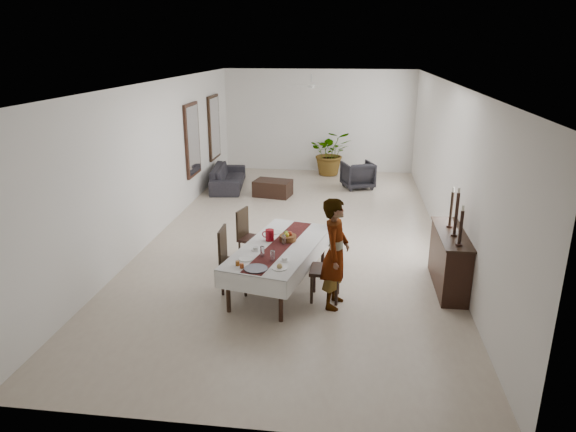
% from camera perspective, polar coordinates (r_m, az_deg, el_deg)
% --- Properties ---
extents(floor, '(6.00, 12.00, 0.00)m').
position_cam_1_polar(floor, '(11.15, 1.12, -2.00)').
color(floor, beige).
rests_on(floor, ground).
extents(ceiling, '(6.00, 12.00, 0.02)m').
position_cam_1_polar(ceiling, '(10.47, 1.23, 14.64)').
color(ceiling, white).
rests_on(ceiling, wall_back).
extents(wall_back, '(6.00, 0.02, 3.20)m').
position_cam_1_polar(wall_back, '(16.58, 3.43, 10.48)').
color(wall_back, white).
rests_on(wall_back, floor).
extents(wall_front, '(6.00, 0.02, 3.20)m').
position_cam_1_polar(wall_front, '(5.08, -6.17, -8.59)').
color(wall_front, white).
rests_on(wall_front, floor).
extents(wall_left, '(0.02, 12.00, 3.20)m').
position_cam_1_polar(wall_left, '(11.40, -14.08, 6.29)').
color(wall_left, white).
rests_on(wall_left, floor).
extents(wall_right, '(0.02, 12.00, 3.20)m').
position_cam_1_polar(wall_right, '(10.81, 17.27, 5.36)').
color(wall_right, white).
rests_on(wall_right, floor).
extents(dining_table_top, '(1.46, 2.49, 0.05)m').
position_cam_1_polar(dining_table_top, '(8.54, -0.89, -3.48)').
color(dining_table_top, black).
rests_on(dining_table_top, table_leg_fl).
extents(table_leg_fl, '(0.08, 0.08, 0.68)m').
position_cam_1_polar(table_leg_fl, '(7.93, -6.66, -8.34)').
color(table_leg_fl, black).
rests_on(table_leg_fl, floor).
extents(table_leg_fr, '(0.08, 0.08, 0.68)m').
position_cam_1_polar(table_leg_fr, '(7.62, -0.80, -9.38)').
color(table_leg_fr, black).
rests_on(table_leg_fr, floor).
extents(table_leg_bl, '(0.08, 0.08, 0.68)m').
position_cam_1_polar(table_leg_bl, '(9.78, -0.93, -2.86)').
color(table_leg_bl, black).
rests_on(table_leg_bl, floor).
extents(table_leg_br, '(0.08, 0.08, 0.68)m').
position_cam_1_polar(table_leg_br, '(9.53, 3.90, -3.49)').
color(table_leg_br, black).
rests_on(table_leg_br, floor).
extents(tablecloth_top, '(1.67, 2.70, 0.01)m').
position_cam_1_polar(tablecloth_top, '(8.53, -0.89, -3.30)').
color(tablecloth_top, silver).
rests_on(tablecloth_top, dining_table_top).
extents(tablecloth_drape_left, '(0.55, 2.45, 0.29)m').
position_cam_1_polar(tablecloth_drape_left, '(8.79, -4.36, -3.68)').
color(tablecloth_drape_left, silver).
rests_on(tablecloth_drape_left, dining_table_top).
extents(tablecloth_drape_right, '(0.55, 2.45, 0.29)m').
position_cam_1_polar(tablecloth_drape_right, '(8.42, 2.76, -4.67)').
color(tablecloth_drape_right, white).
rests_on(tablecloth_drape_right, dining_table_top).
extents(tablecloth_drape_near, '(1.12, 0.26, 0.29)m').
position_cam_1_polar(tablecloth_drape_near, '(7.53, -4.26, -7.61)').
color(tablecloth_drape_near, white).
rests_on(tablecloth_drape_near, dining_table_top).
extents(tablecloth_drape_far, '(1.12, 0.26, 0.29)m').
position_cam_1_polar(tablecloth_drape_far, '(9.69, 1.73, -1.49)').
color(tablecloth_drape_far, white).
rests_on(tablecloth_drape_far, dining_table_top).
extents(table_runner, '(0.86, 2.45, 0.00)m').
position_cam_1_polar(table_runner, '(8.53, -0.89, -3.25)').
color(table_runner, '#531917').
rests_on(table_runner, tablecloth_top).
extents(red_pitcher, '(0.17, 0.17, 0.19)m').
position_cam_1_polar(red_pitcher, '(8.70, -2.05, -2.13)').
color(red_pitcher, maroon).
rests_on(red_pitcher, tablecloth_top).
extents(pitcher_handle, '(0.12, 0.04, 0.12)m').
position_cam_1_polar(pitcher_handle, '(8.73, -2.55, -2.06)').
color(pitcher_handle, maroon).
rests_on(pitcher_handle, red_pitcher).
extents(wine_glass_near, '(0.07, 0.07, 0.17)m').
position_cam_1_polar(wine_glass_near, '(7.91, -1.71, -4.41)').
color(wine_glass_near, white).
rests_on(wine_glass_near, tablecloth_top).
extents(wine_glass_mid, '(0.07, 0.07, 0.17)m').
position_cam_1_polar(wine_glass_mid, '(8.07, -2.88, -3.95)').
color(wine_glass_mid, silver).
rests_on(wine_glass_mid, tablecloth_top).
extents(wine_glass_far, '(0.07, 0.07, 0.17)m').
position_cam_1_polar(wine_glass_far, '(8.53, -0.47, -2.67)').
color(wine_glass_far, silver).
rests_on(wine_glass_far, tablecloth_top).
extents(teacup_right, '(0.09, 0.09, 0.06)m').
position_cam_1_polar(teacup_right, '(7.92, -0.40, -4.80)').
color(teacup_right, white).
rests_on(teacup_right, saucer_right).
extents(saucer_right, '(0.15, 0.15, 0.01)m').
position_cam_1_polar(saucer_right, '(7.93, -0.40, -4.96)').
color(saucer_right, white).
rests_on(saucer_right, tablecloth_top).
extents(teacup_left, '(0.09, 0.09, 0.06)m').
position_cam_1_polar(teacup_left, '(8.33, -3.60, -3.63)').
color(teacup_left, silver).
rests_on(teacup_left, saucer_left).
extents(saucer_left, '(0.15, 0.15, 0.01)m').
position_cam_1_polar(saucer_left, '(8.34, -3.60, -3.78)').
color(saucer_left, white).
rests_on(saucer_left, tablecloth_top).
extents(plate_near_right, '(0.23, 0.23, 0.01)m').
position_cam_1_polar(plate_near_right, '(7.67, -0.95, -5.79)').
color(plate_near_right, white).
rests_on(plate_near_right, tablecloth_top).
extents(bread_near_right, '(0.09, 0.09, 0.09)m').
position_cam_1_polar(bread_near_right, '(7.66, -0.95, -5.61)').
color(bread_near_right, tan).
rests_on(bread_near_right, plate_near_right).
extents(plate_near_left, '(0.23, 0.23, 0.01)m').
position_cam_1_polar(plate_near_left, '(8.01, -4.70, -4.76)').
color(plate_near_left, silver).
rests_on(plate_near_left, tablecloth_top).
extents(plate_far_left, '(0.23, 0.23, 0.01)m').
position_cam_1_polar(plate_far_left, '(9.10, -1.53, -1.80)').
color(plate_far_left, silver).
rests_on(plate_far_left, tablecloth_top).
extents(serving_tray, '(0.35, 0.35, 0.02)m').
position_cam_1_polar(serving_tray, '(7.66, -3.60, -5.86)').
color(serving_tray, '#39383D').
rests_on(serving_tray, tablecloth_top).
extents(jam_jar_a, '(0.06, 0.06, 0.07)m').
position_cam_1_polar(jam_jar_a, '(7.70, -5.16, -5.52)').
color(jam_jar_a, '#9B3E16').
rests_on(jam_jar_a, tablecloth_top).
extents(jam_jar_b, '(0.06, 0.06, 0.07)m').
position_cam_1_polar(jam_jar_b, '(7.79, -5.63, -5.26)').
color(jam_jar_b, brown).
rests_on(jam_jar_b, tablecloth_top).
extents(fruit_basket, '(0.29, 0.29, 0.10)m').
position_cam_1_polar(fruit_basket, '(8.71, -0.02, -2.45)').
color(fruit_basket, brown).
rests_on(fruit_basket, tablecloth_top).
extents(fruit_red, '(0.09, 0.09, 0.09)m').
position_cam_1_polar(fruit_red, '(8.69, 0.20, -1.98)').
color(fruit_red, maroon).
rests_on(fruit_red, fruit_basket).
extents(fruit_green, '(0.08, 0.08, 0.08)m').
position_cam_1_polar(fruit_green, '(8.72, -0.20, -1.90)').
color(fruit_green, olive).
rests_on(fruit_green, fruit_basket).
extents(fruit_yellow, '(0.08, 0.08, 0.08)m').
position_cam_1_polar(fruit_yellow, '(8.64, -0.13, -2.10)').
color(fruit_yellow, yellow).
rests_on(fruit_yellow, fruit_basket).
extents(chair_right_near_seat, '(0.49, 0.49, 0.05)m').
position_cam_1_polar(chair_right_near_seat, '(8.22, 4.19, -6.01)').
color(chair_right_near_seat, black).
rests_on(chair_right_near_seat, chair_right_near_leg_fl).
extents(chair_right_near_leg_fl, '(0.05, 0.05, 0.47)m').
position_cam_1_polar(chair_right_near_leg_fl, '(8.14, 5.41, -8.35)').
color(chair_right_near_leg_fl, black).
rests_on(chair_right_near_leg_fl, floor).
extents(chair_right_near_leg_fr, '(0.05, 0.05, 0.47)m').
position_cam_1_polar(chair_right_near_leg_fr, '(8.49, 5.59, -7.16)').
color(chair_right_near_leg_fr, black).
rests_on(chair_right_near_leg_fr, floor).
extents(chair_right_near_leg_bl, '(0.05, 0.05, 0.47)m').
position_cam_1_polar(chair_right_near_leg_bl, '(8.17, 2.64, -8.18)').
color(chair_right_near_leg_bl, black).
rests_on(chair_right_near_leg_bl, floor).
extents(chair_right_near_leg_br, '(0.05, 0.05, 0.47)m').
position_cam_1_polar(chair_right_near_leg_br, '(8.52, 2.94, -7.01)').
color(chair_right_near_leg_br, black).
rests_on(chair_right_near_leg_br, floor).
extents(chair_right_near_back, '(0.06, 0.48, 0.61)m').
position_cam_1_polar(chair_right_near_back, '(8.07, 5.79, -3.98)').
color(chair_right_near_back, black).
rests_on(chair_right_near_back, chair_right_near_seat).
extents(chair_right_far_seat, '(0.48, 0.48, 0.05)m').
position_cam_1_polar(chair_right_far_seat, '(9.56, 4.02, -2.78)').
color(chair_right_far_seat, black).
rests_on(chair_right_far_seat, chair_right_far_leg_fl).
extents(chair_right_far_leg_fl, '(0.05, 0.05, 0.42)m').
position_cam_1_polar(chair_right_far_leg_fl, '(9.50, 5.13, -4.46)').
color(chair_right_far_leg_fl, black).
rests_on(chair_right_far_leg_fl, floor).
extents(chair_right_far_leg_fr, '(0.05, 0.05, 0.42)m').
position_cam_1_polar(chair_right_far_leg_fr, '(9.82, 4.89, -3.67)').
color(chair_right_far_leg_fr, black).
rests_on(chair_right_far_leg_fr, floor).
extents(chair_right_far_leg_bl, '(0.05, 0.05, 0.42)m').
position_cam_1_polar(chair_right_far_leg_bl, '(9.47, 3.04, -4.49)').
color(chair_right_far_leg_bl, black).
rests_on(chair_right_far_leg_bl, floor).
extents(chair_right_far_leg_br, '(0.05, 0.05, 0.42)m').
position_cam_1_polar(chair_right_far_leg_br, '(9.79, 2.88, -3.70)').
color(chair_right_far_leg_br, black).
rests_on(chair_right_far_leg_br, floor).
extents(chair_right_far_back, '(0.10, 0.42, 0.54)m').
position_cam_1_polar(chair_right_far_back, '(9.48, 5.21, -1.14)').
color(chair_right_far_back, black).
rests_on(chair_right_far_back, chair_right_far_seat).
extents(chair_left_near_seat, '(0.47, 0.47, 0.05)m').
position_cam_1_polar(chair_left_near_seat, '(8.51, -5.82, -5.28)').
color(chair_left_near_seat, black).
rests_on(chair_left_near_seat, chair_left_near_leg_fl).
extents(chair_left_near_leg_fl, '(0.05, 0.05, 0.46)m').
position_cam_1_polar(chair_left_near_leg_fl, '(8.82, -6.73, -6.25)').
color(chair_left_near_leg_fl, black).
rests_on(chair_left_near_leg_fl, floor).
extents(chair_left_near_leg_fr, '(0.05, 0.05, 0.46)m').
position_cam_1_polar(chair_left_near_leg_fr, '(8.49, -7.29, -7.31)').
color(chair_left_near_leg_fr, black).
rests_on(chair_left_near_leg_fr, floor).
extents(chair_left_near_leg_bl, '(0.05, 0.05, 0.46)m').
position_cam_1_polar(chair_left_near_leg_bl, '(8.75, -4.29, -6.39)').
color(chair_left_near_leg_bl, black).
rests_on(chair_left_near_leg_bl, floor).
extents(chair_left_near_leg_br, '(0.05, 0.05, 0.46)m').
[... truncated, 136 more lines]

